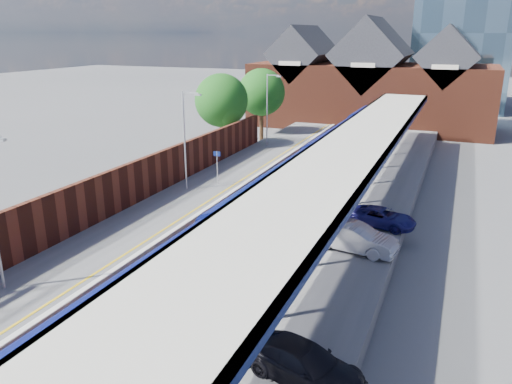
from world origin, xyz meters
TOP-DOWN VIEW (x-y plane):
  - ground at (0.00, 30.00)m, footprint 240.00×240.00m
  - ballast_bed at (0.00, 20.00)m, footprint 6.00×76.00m
  - rails at (0.00, 20.00)m, footprint 4.51×76.00m
  - left_platform at (-5.50, 20.00)m, footprint 5.00×76.00m
  - right_platform at (6.00, 20.00)m, footprint 6.00×76.00m
  - coping_left at (-3.15, 20.00)m, footprint 0.30×76.00m
  - coping_right at (3.15, 20.00)m, footprint 0.30×76.00m
  - yellow_line at (-3.75, 20.00)m, footprint 0.14×76.00m
  - train at (1.49, 27.93)m, footprint 3.02×65.94m
  - canopy at (5.48, 21.95)m, footprint 4.50×52.00m
  - lamp_post_c at (-6.36, 22.00)m, footprint 1.48×0.18m
  - lamp_post_d at (-6.36, 38.00)m, footprint 1.48×0.18m
  - platform_sign at (-5.00, 24.00)m, footprint 0.55×0.08m
  - brick_wall at (-8.10, 13.54)m, footprint 0.35×50.00m
  - station_building at (0.00, 58.00)m, footprint 30.00×12.12m
  - tree_near at (-10.35, 35.91)m, footprint 5.20×5.20m
  - tree_far at (-9.35, 43.91)m, footprint 5.20×5.20m
  - parked_car_silver at (6.95, 15.92)m, footprint 4.58×2.15m
  - parked_car_dark at (7.56, 5.21)m, footprint 4.64×2.85m
  - parked_car_blue at (7.71, 19.99)m, footprint 4.21×2.57m

SIDE VIEW (x-z plane):
  - ground at x=0.00m, z-range 0.00..0.00m
  - ballast_bed at x=0.00m, z-range 0.00..0.06m
  - rails at x=0.00m, z-range 0.05..0.19m
  - left_platform at x=-5.50m, z-range 0.00..1.00m
  - right_platform at x=6.00m, z-range 0.00..1.00m
  - yellow_line at x=-3.75m, z-range 1.00..1.01m
  - coping_left at x=-3.15m, z-range 1.00..1.05m
  - coping_right at x=3.15m, z-range 1.00..1.05m
  - parked_car_blue at x=7.71m, z-range 1.00..2.09m
  - parked_car_dark at x=7.56m, z-range 1.00..2.26m
  - parked_car_silver at x=6.95m, z-range 1.00..2.45m
  - train at x=1.49m, z-range 0.40..3.85m
  - brick_wall at x=-8.10m, z-range 0.52..4.38m
  - platform_sign at x=-5.00m, z-range 1.44..3.94m
  - lamp_post_c at x=-6.36m, z-range 1.49..8.49m
  - lamp_post_d at x=-6.36m, z-range 1.49..8.49m
  - canopy at x=5.48m, z-range 3.01..7.49m
  - tree_near at x=-10.35m, z-range 1.30..9.40m
  - tree_far at x=-9.35m, z-range 1.30..9.40m
  - station_building at x=0.00m, z-range -1.44..12.34m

